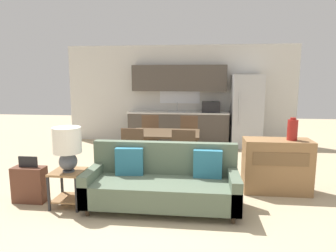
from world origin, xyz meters
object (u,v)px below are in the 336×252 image
(table_lamp, at_px, (67,145))
(vase, at_px, (292,130))
(refrigerator, at_px, (246,111))
(credenza, at_px, (276,166))
(couch, at_px, (163,183))
(dining_table, at_px, (165,135))
(dining_chair_far_right, at_px, (189,135))
(suitcase, at_px, (30,184))
(dining_chair_near_right, at_px, (184,153))
(dining_chair_far_left, at_px, (150,134))
(dining_chair_near_left, at_px, (135,151))
(side_table, at_px, (68,182))

(table_lamp, distance_m, vase, 3.36)
(refrigerator, bearing_deg, credenza, -89.40)
(refrigerator, height_order, vase, refrigerator)
(couch, xyz_separation_m, credenza, (1.73, 0.75, 0.09))
(refrigerator, distance_m, table_lamp, 5.13)
(dining_table, bearing_deg, refrigerator, 48.20)
(refrigerator, bearing_deg, dining_chair_far_right, -138.06)
(suitcase, bearing_deg, dining_chair_near_right, 26.51)
(table_lamp, bearing_deg, dining_chair_far_left, 77.31)
(refrigerator, distance_m, credenza, 3.29)
(credenza, xyz_separation_m, dining_chair_near_left, (-2.38, 0.32, 0.10))
(table_lamp, distance_m, suitcase, 0.91)
(table_lamp, bearing_deg, dining_chair_near_right, 37.78)
(couch, relative_size, vase, 5.96)
(dining_chair_near_left, bearing_deg, table_lamp, 66.31)
(dining_chair_near_right, distance_m, dining_chair_far_left, 1.92)
(couch, distance_m, credenza, 1.89)
(table_lamp, distance_m, dining_chair_near_left, 1.45)
(side_table, relative_size, suitcase, 0.75)
(dining_chair_near_right, bearing_deg, dining_chair_near_left, -0.27)
(credenza, xyz_separation_m, vase, (0.20, -0.02, 0.59))
(dining_chair_far_right, height_order, dining_chair_near_right, same)
(dining_chair_near_left, bearing_deg, dining_chair_far_right, -114.56)
(dining_chair_far_right, bearing_deg, dining_chair_far_left, 178.43)
(dining_chair_near_right, bearing_deg, suitcase, 29.01)
(refrigerator, relative_size, credenza, 1.83)
(dining_table, xyz_separation_m, vase, (2.13, -1.15, 0.36))
(dining_chair_near_right, bearing_deg, dining_chair_far_right, -87.65)
(refrigerator, height_order, table_lamp, refrigerator)
(side_table, height_order, dining_chair_near_right, dining_chair_near_right)
(dining_chair_far_left, bearing_deg, credenza, -48.14)
(table_lamp, bearing_deg, refrigerator, 54.24)
(couch, bearing_deg, suitcase, -178.07)
(couch, distance_m, dining_chair_near_right, 1.08)
(refrigerator, bearing_deg, dining_table, -131.80)
(refrigerator, height_order, dining_chair_near_left, refrigerator)
(dining_chair_near_left, bearing_deg, suitcase, 45.19)
(vase, height_order, dining_chair_near_left, vase)
(refrigerator, relative_size, dining_chair_near_left, 1.99)
(couch, distance_m, side_table, 1.34)
(dining_chair_near_right, bearing_deg, side_table, 39.13)
(dining_chair_near_left, bearing_deg, dining_chair_far_left, -85.56)
(dining_table, relative_size, side_table, 2.68)
(table_lamp, xyz_separation_m, vase, (3.24, 0.90, 0.12))
(dining_chair_far_left, xyz_separation_m, dining_chair_near_left, (0.01, -1.66, 0.00))
(dining_chair_far_left, bearing_deg, vase, -46.05)
(side_table, height_order, dining_chair_near_left, dining_chair_near_left)
(vase, xyz_separation_m, dining_chair_near_left, (-2.58, 0.34, -0.49))
(refrigerator, height_order, dining_chair_far_left, refrigerator)
(couch, relative_size, side_table, 4.08)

